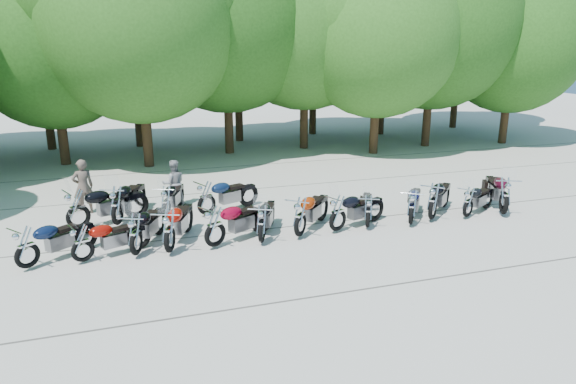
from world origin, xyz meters
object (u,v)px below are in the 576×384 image
object	(u,v)px
motorcycle_6	(300,216)
rider_0	(83,187)
motorcycle_0	(26,246)
motorcycle_15	(166,202)
motorcycle_7	(338,212)
motorcycle_8	(368,210)
motorcycle_11	(469,201)
motorcycle_13	(77,208)
motorcycle_1	(82,242)
motorcycle_10	(433,200)
motorcycle_4	(215,225)
motorcycle_3	(169,230)
motorcycle_16	(206,197)
motorcycle_14	(117,204)
motorcycle_2	(135,233)
motorcycle_9	(412,206)
motorcycle_12	(505,195)
rider_1	(174,183)
motorcycle_5	(262,223)

from	to	relation	value
motorcycle_6	rider_0	world-z (taller)	rider_0
motorcycle_0	motorcycle_15	xyz separation A→B (m)	(3.55, 2.76, -0.00)
motorcycle_7	motorcycle_8	world-z (taller)	motorcycle_7
motorcycle_11	motorcycle_13	xyz separation A→B (m)	(-11.69, 2.56, 0.14)
motorcycle_6	motorcycle_7	distance (m)	1.20
motorcycle_1	motorcycle_10	size ratio (longest dim) A/B	0.85
motorcycle_4	motorcycle_3	bearing A→B (deg)	63.49
motorcycle_13	motorcycle_16	world-z (taller)	motorcycle_13
motorcycle_11	motorcycle_15	distance (m)	9.51
motorcycle_11	motorcycle_14	bearing A→B (deg)	47.55
motorcycle_2	motorcycle_10	world-z (taller)	motorcycle_10
motorcycle_0	motorcycle_9	distance (m)	10.60
motorcycle_10	motorcycle_14	world-z (taller)	motorcycle_14
motorcycle_12	motorcycle_14	bearing A→B (deg)	12.37
motorcycle_7	rider_1	world-z (taller)	rider_1
motorcycle_11	rider_1	xyz separation A→B (m)	(-8.73, 4.15, 0.23)
motorcycle_15	motorcycle_13	bearing A→B (deg)	23.62
motorcycle_7	rider_1	size ratio (longest dim) A/B	1.40
motorcycle_0	motorcycle_15	distance (m)	4.50
motorcycle_4	motorcycle_10	distance (m)	6.86
motorcycle_3	rider_1	bearing A→B (deg)	-75.38
rider_1	motorcycle_3	bearing A→B (deg)	81.02
motorcycle_1	rider_0	xyz separation A→B (m)	(-0.20, 4.29, 0.33)
motorcycle_6	motorcycle_10	bearing A→B (deg)	-135.95
motorcycle_15	motorcycle_4	bearing A→B (deg)	131.18
motorcycle_8	motorcycle_16	xyz separation A→B (m)	(-4.40, 2.66, 0.07)
motorcycle_4	motorcycle_5	distance (m)	1.29
motorcycle_5	motorcycle_16	size ratio (longest dim) A/B	0.96
motorcycle_4	motorcycle_12	world-z (taller)	motorcycle_12
motorcycle_9	motorcycle_15	size ratio (longest dim) A/B	1.01
motorcycle_8	motorcycle_14	bearing A→B (deg)	5.74
motorcycle_9	motorcycle_12	world-z (taller)	motorcycle_12
motorcycle_13	rider_0	xyz separation A→B (m)	(0.08, 1.67, 0.20)
motorcycle_16	motorcycle_0	bearing A→B (deg)	97.53
motorcycle_12	rider_1	size ratio (longest dim) A/B	1.57
motorcycle_11	motorcycle_15	world-z (taller)	motorcycle_15
motorcycle_1	motorcycle_7	xyz separation A→B (m)	(6.97, 0.12, 0.06)
motorcycle_8	motorcycle_11	xyz separation A→B (m)	(3.46, -0.09, -0.01)
motorcycle_1	motorcycle_12	size ratio (longest dim) A/B	0.81
motorcycle_6	motorcycle_3	bearing A→B (deg)	43.35
motorcycle_16	motorcycle_13	bearing A→B (deg)	70.12
motorcycle_9	motorcycle_14	bearing A→B (deg)	18.41
motorcycle_4	motorcycle_5	xyz separation A→B (m)	(1.29, -0.06, -0.05)
motorcycle_9	motorcycle_10	bearing A→B (deg)	-131.55
motorcycle_13	motorcycle_2	bearing A→B (deg)	-172.01
motorcycle_3	motorcycle_5	size ratio (longest dim) A/B	1.09
motorcycle_7	motorcycle_13	distance (m)	7.66
motorcycle_9	motorcycle_15	bearing A→B (deg)	14.22
motorcycle_8	motorcycle_10	size ratio (longest dim) A/B	0.85
motorcycle_10	motorcycle_11	size ratio (longest dim) A/B	1.19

